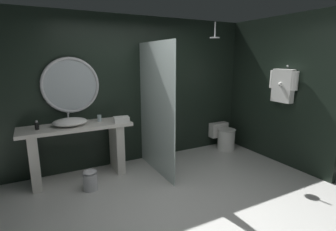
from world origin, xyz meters
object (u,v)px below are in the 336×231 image
at_px(hanging_bathrobe, 283,84).
at_px(waste_bin, 90,180).
at_px(vessel_sink, 70,122).
at_px(toilet, 224,136).
at_px(soap_dispenser, 37,126).
at_px(tumbler_cup, 99,118).
at_px(rain_shower_head, 215,36).
at_px(folded_hand_towel, 121,120).
at_px(round_wall_mirror, 71,85).

xyz_separation_m(hanging_bathrobe, waste_bin, (-3.20, 0.59, -1.28)).
bearing_deg(vessel_sink, toilet, -0.18).
bearing_deg(soap_dispenser, tumbler_cup, 4.65).
bearing_deg(toilet, waste_bin, -170.66).
height_order(rain_shower_head, hanging_bathrobe, rain_shower_head).
height_order(toilet, folded_hand_towel, folded_hand_towel).
height_order(round_wall_mirror, waste_bin, round_wall_mirror).
relative_size(soap_dispenser, round_wall_mirror, 0.15).
distance_m(vessel_sink, folded_hand_towel, 0.77).
bearing_deg(waste_bin, tumbler_cup, 60.41).
bearing_deg(hanging_bathrobe, soap_dispenser, 164.51).
xyz_separation_m(tumbler_cup, toilet, (2.57, -0.06, -0.67)).
height_order(vessel_sink, round_wall_mirror, round_wall_mirror).
bearing_deg(hanging_bathrobe, toilet, 107.12).
distance_m(soap_dispenser, round_wall_mirror, 0.80).
height_order(round_wall_mirror, folded_hand_towel, round_wall_mirror).
bearing_deg(soap_dispenser, folded_hand_towel, -7.37).
distance_m(hanging_bathrobe, toilet, 1.62).
height_order(tumbler_cup, round_wall_mirror, round_wall_mirror).
bearing_deg(tumbler_cup, rain_shower_head, -8.34).
bearing_deg(soap_dispenser, vessel_sink, 2.43).
bearing_deg(waste_bin, soap_dispenser, 142.60).
xyz_separation_m(soap_dispenser, rain_shower_head, (2.95, -0.23, 1.33)).
height_order(vessel_sink, hanging_bathrobe, hanging_bathrobe).
height_order(rain_shower_head, waste_bin, rain_shower_head).
distance_m(rain_shower_head, toilet, 2.08).
height_order(vessel_sink, tumbler_cup, vessel_sink).
distance_m(rain_shower_head, waste_bin, 3.16).
bearing_deg(vessel_sink, tumbler_cup, 6.84).
relative_size(tumbler_cup, round_wall_mirror, 0.12).
distance_m(waste_bin, folded_hand_towel, 1.02).
height_order(tumbler_cup, waste_bin, tumbler_cup).
bearing_deg(rain_shower_head, round_wall_mirror, 168.36).
distance_m(round_wall_mirror, folded_hand_towel, 0.96).
height_order(tumbler_cup, toilet, tumbler_cup).
xyz_separation_m(round_wall_mirror, waste_bin, (0.07, -0.73, -1.31)).
bearing_deg(vessel_sink, soap_dispenser, -177.57).
height_order(vessel_sink, rain_shower_head, rain_shower_head).
bearing_deg(tumbler_cup, toilet, -1.44).
xyz_separation_m(round_wall_mirror, toilet, (2.94, -0.26, -1.20)).
relative_size(tumbler_cup, folded_hand_towel, 0.45).
bearing_deg(vessel_sink, rain_shower_head, -5.58).
relative_size(round_wall_mirror, folded_hand_towel, 3.74).
distance_m(vessel_sink, rain_shower_head, 2.84).
relative_size(round_wall_mirror, rain_shower_head, 3.18).
distance_m(tumbler_cup, soap_dispenser, 0.91).
relative_size(hanging_bathrobe, waste_bin, 2.06).
distance_m(round_wall_mirror, hanging_bathrobe, 3.53).
relative_size(round_wall_mirror, hanging_bathrobe, 1.40).
height_order(toilet, waste_bin, toilet).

